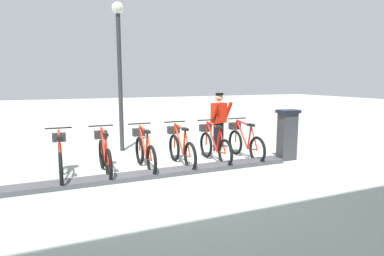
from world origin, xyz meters
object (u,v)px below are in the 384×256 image
object	(u,v)px
bike_docked_4	(104,154)
payment_kiosk	(287,134)
bike_docked_5	(60,158)
bike_docked_2	(181,147)
bike_docked_0	(244,142)
worker_near_rack	(219,120)
lamp_post	(119,56)
bike_docked_3	(144,151)
bike_docked_1	(214,145)

from	to	relation	value
bike_docked_4	payment_kiosk	bearing A→B (deg)	-97.33
bike_docked_4	bike_docked_5	bearing A→B (deg)	90.00
bike_docked_4	bike_docked_2	bearing A→B (deg)	-90.00
bike_docked_0	payment_kiosk	bearing A→B (deg)	-122.35
payment_kiosk	bike_docked_5	world-z (taller)	payment_kiosk
worker_near_rack	payment_kiosk	bearing A→B (deg)	-144.61
worker_near_rack	lamp_post	size ratio (longest dim) A/B	0.40
bike_docked_0	bike_docked_4	world-z (taller)	same
bike_docked_2	bike_docked_3	distance (m)	0.89
lamp_post	bike_docked_1	bearing A→B (deg)	-138.77
bike_docked_3	bike_docked_1	bearing A→B (deg)	-90.00
bike_docked_2	worker_near_rack	distance (m)	1.91
bike_docked_1	bike_docked_4	distance (m)	2.66
bike_docked_5	lamp_post	distance (m)	3.52
bike_docked_3	worker_near_rack	size ratio (longest dim) A/B	1.04
bike_docked_5	worker_near_rack	world-z (taller)	worker_near_rack
bike_docked_1	worker_near_rack	xyz separation A→B (m)	(1.00, -0.67, 0.48)
bike_docked_3	bike_docked_4	distance (m)	0.89
bike_docked_0	lamp_post	bearing A→B (deg)	52.26
bike_docked_1	bike_docked_5	xyz separation A→B (m)	(0.00, 3.54, 0.00)
bike_docked_1	bike_docked_4	xyz separation A→B (m)	(0.00, 2.66, 0.00)
bike_docked_2	bike_docked_4	distance (m)	1.77
bike_docked_0	bike_docked_5	xyz separation A→B (m)	(0.00, 4.43, 0.00)
bike_docked_0	bike_docked_4	size ratio (longest dim) A/B	1.00
bike_docked_1	bike_docked_2	size ratio (longest dim) A/B	1.00
bike_docked_5	worker_near_rack	xyz separation A→B (m)	(1.00, -4.21, 0.48)
bike_docked_5	bike_docked_3	bearing A→B (deg)	-90.00
bike_docked_2	bike_docked_5	size ratio (longest dim) A/B	1.00
bike_docked_1	worker_near_rack	size ratio (longest dim) A/B	1.04
bike_docked_3	bike_docked_5	distance (m)	1.77
bike_docked_0	lamp_post	world-z (taller)	lamp_post
payment_kiosk	bike_docked_3	xyz separation A→B (m)	(0.57, 3.56, -0.24)
bike_docked_2	bike_docked_5	distance (m)	2.66
bike_docked_1	bike_docked_3	size ratio (longest dim) A/B	1.00
bike_docked_0	bike_docked_2	bearing A→B (deg)	90.00
bike_docked_5	lamp_post	size ratio (longest dim) A/B	0.42
bike_docked_1	worker_near_rack	distance (m)	1.30
bike_docked_2	bike_docked_5	bearing A→B (deg)	90.00
bike_docked_3	worker_near_rack	xyz separation A→B (m)	(1.00, -2.44, 0.48)
payment_kiosk	lamp_post	world-z (taller)	lamp_post
bike_docked_4	bike_docked_5	world-z (taller)	same
bike_docked_2	lamp_post	size ratio (longest dim) A/B	0.42
payment_kiosk	bike_docked_2	xyz separation A→B (m)	(0.57, 2.67, -0.24)
bike_docked_4	worker_near_rack	xyz separation A→B (m)	(1.00, -3.33, 0.48)
bike_docked_0	bike_docked_5	world-z (taller)	same
bike_docked_2	bike_docked_5	xyz separation A→B (m)	(0.00, 2.66, 0.00)
bike_docked_0	bike_docked_1	world-z (taller)	same
payment_kiosk	bike_docked_4	world-z (taller)	payment_kiosk
bike_docked_2	bike_docked_3	world-z (taller)	same
bike_docked_4	worker_near_rack	size ratio (longest dim) A/B	1.04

